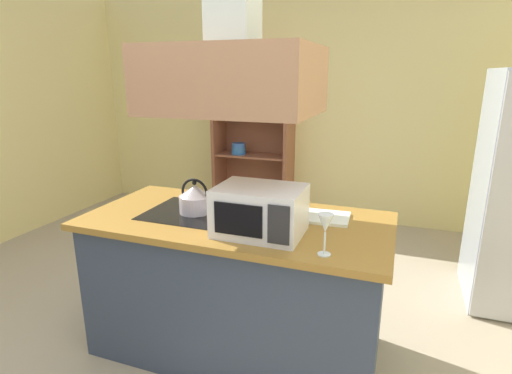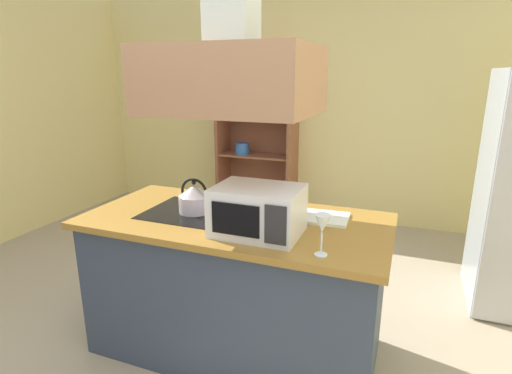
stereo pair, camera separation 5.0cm
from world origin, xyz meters
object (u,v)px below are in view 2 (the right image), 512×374
at_px(cutting_board, 319,217).
at_px(wine_glass_on_counter, 322,225).
at_px(kettle, 194,198).
at_px(microwave, 258,210).
at_px(dish_cabinet, 258,148).

height_order(cutting_board, wine_glass_on_counter, wine_glass_on_counter).
bearing_deg(cutting_board, kettle, -167.26).
bearing_deg(wine_glass_on_counter, microwave, 158.34).
xyz_separation_m(kettle, microwave, (0.49, -0.18, 0.04)).
bearing_deg(kettle, dish_cabinet, 102.24).
xyz_separation_m(kettle, cutting_board, (0.75, 0.17, -0.08)).
height_order(dish_cabinet, cutting_board, dish_cabinet).
distance_m(kettle, microwave, 0.52).
height_order(dish_cabinet, kettle, dish_cabinet).
bearing_deg(wine_glass_on_counter, kettle, 159.32).
bearing_deg(wine_glass_on_counter, dish_cabinet, 116.34).
height_order(microwave, wine_glass_on_counter, microwave).
bearing_deg(dish_cabinet, cutting_board, -61.23).
relative_size(dish_cabinet, kettle, 8.74).
height_order(cutting_board, microwave, microwave).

